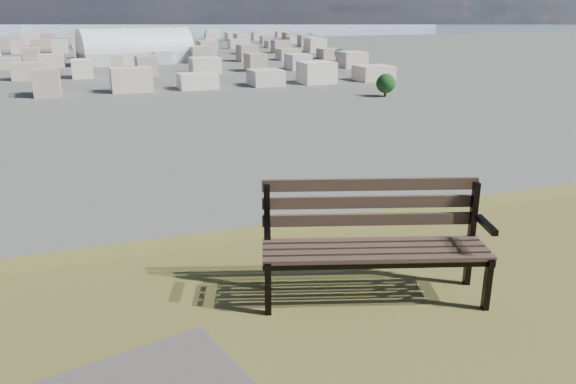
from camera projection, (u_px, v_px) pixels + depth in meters
name	position (u px, v px, depth m)	size (l,w,h in m)	color
park_bench	(373.00, 234.00, 4.49)	(1.86, 1.08, 0.93)	#463128
arena	(136.00, 52.00, 291.53)	(58.79, 33.02, 23.42)	#B4B4B0
city_blocks	(81.00, 47.00, 361.20)	(395.00, 361.00, 7.00)	silver
city_trees	(28.00, 55.00, 284.83)	(406.52, 387.20, 9.98)	#38261C
bay_water	(76.00, 28.00, 813.38)	(2400.00, 700.00, 0.12)	#96ABBF
far_hills	(44.00, 9.00, 1234.28)	(2050.00, 340.00, 60.00)	#98ACBD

